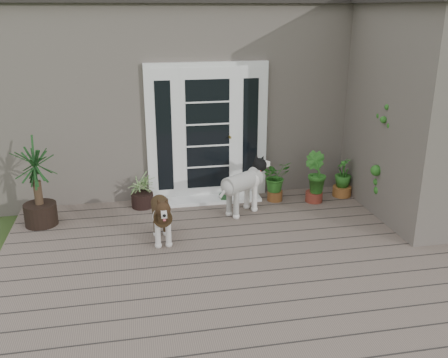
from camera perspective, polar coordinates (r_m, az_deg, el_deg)
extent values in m
cube|color=#6B5B4C|center=(6.20, 3.33, -9.59)|extent=(6.20, 4.60, 0.12)
cube|color=#665E54|center=(9.72, -2.71, 10.32)|extent=(7.40, 4.00, 3.10)
cube|color=#665E54|center=(7.81, 22.70, 6.69)|extent=(1.60, 2.40, 3.10)
cube|color=white|center=(7.77, -1.92, 5.43)|extent=(1.90, 0.14, 2.15)
cube|color=white|center=(7.90, -1.61, -2.33)|extent=(1.60, 0.40, 0.05)
imported|color=#2A5C1A|center=(7.87, 5.93, -0.49)|extent=(0.56, 0.56, 0.57)
imported|color=#245819|center=(7.91, 10.41, -0.57)|extent=(0.54, 0.54, 0.58)
imported|color=#17511C|center=(8.25, 13.50, -0.28)|extent=(0.41, 0.41, 0.49)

